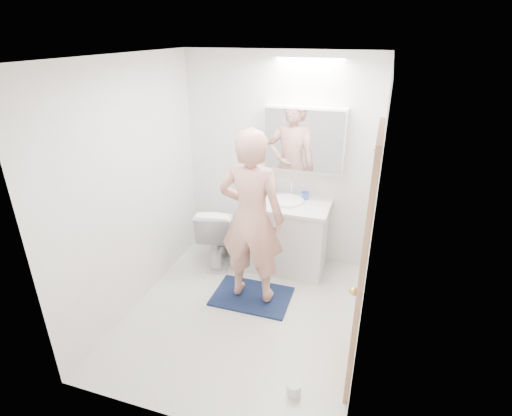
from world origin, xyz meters
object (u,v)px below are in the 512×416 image
at_px(vanity_cabinet, 286,237).
at_px(medicine_cabinet, 304,139).
at_px(person, 251,218).
at_px(soap_bottle_a, 262,185).
at_px(soap_bottle_b, 272,188).
at_px(toilet_paper_roll, 294,389).
at_px(toothbrush_cup, 305,196).
at_px(toilet, 219,233).

distance_m(vanity_cabinet, medicine_cabinet, 1.14).
bearing_deg(person, vanity_cabinet, -104.68).
bearing_deg(medicine_cabinet, soap_bottle_a, -172.44).
distance_m(person, soap_bottle_b, 0.88).
height_order(soap_bottle_b, toilet_paper_roll, soap_bottle_b).
bearing_deg(toothbrush_cup, vanity_cabinet, -137.22).
relative_size(toilet, soap_bottle_b, 4.58).
distance_m(medicine_cabinet, toilet, 1.48).
xyz_separation_m(person, soap_bottle_b, (-0.05, 0.88, -0.03)).
bearing_deg(medicine_cabinet, toilet, -160.19).
relative_size(toilet, toilet_paper_roll, 6.80).
height_order(soap_bottle_b, toothbrush_cup, soap_bottle_b).
bearing_deg(toilet, vanity_cabinet, 177.51).
bearing_deg(soap_bottle_a, toilet_paper_roll, -66.14).
height_order(vanity_cabinet, soap_bottle_b, soap_bottle_b).
height_order(medicine_cabinet, soap_bottle_a, medicine_cabinet).
xyz_separation_m(medicine_cabinet, toilet, (-0.90, -0.33, -1.13)).
relative_size(vanity_cabinet, person, 0.51).
distance_m(soap_bottle_b, toothbrush_cup, 0.40).
height_order(person, soap_bottle_a, person).
bearing_deg(person, toilet_paper_roll, 123.13).
bearing_deg(toothbrush_cup, soap_bottle_a, -178.87).
bearing_deg(medicine_cabinet, toothbrush_cup, -42.69).
height_order(toothbrush_cup, toilet_paper_roll, toothbrush_cup).
xyz_separation_m(soap_bottle_a, toothbrush_cup, (0.51, 0.01, -0.08)).
bearing_deg(vanity_cabinet, toilet_paper_roll, -73.84).
bearing_deg(toilet_paper_roll, person, 123.24).
distance_m(soap_bottle_a, soap_bottle_b, 0.12).
xyz_separation_m(person, soap_bottle_a, (-0.15, 0.85, 0.02)).
height_order(medicine_cabinet, toilet, medicine_cabinet).
relative_size(toilet, person, 0.43).
height_order(vanity_cabinet, medicine_cabinet, medicine_cabinet).
distance_m(medicine_cabinet, toilet_paper_roll, 2.47).
relative_size(vanity_cabinet, medicine_cabinet, 1.02).
bearing_deg(medicine_cabinet, person, -108.29).
xyz_separation_m(soap_bottle_a, soap_bottle_b, (0.10, 0.03, -0.04)).
distance_m(vanity_cabinet, toilet, 0.79).
distance_m(medicine_cabinet, toothbrush_cup, 0.64).
distance_m(person, soap_bottle_a, 0.86).
bearing_deg(medicine_cabinet, soap_bottle_b, -175.07).
distance_m(soap_bottle_b, toilet_paper_roll, 2.23).
xyz_separation_m(medicine_cabinet, person, (-0.30, -0.91, -0.57)).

